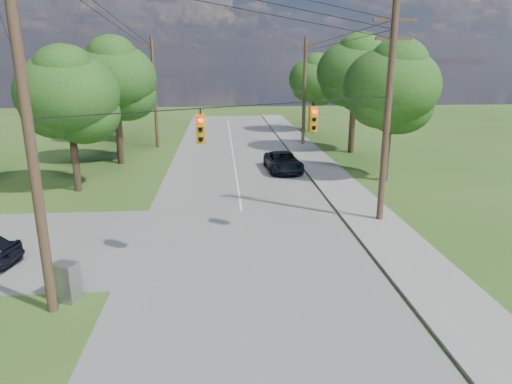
{
  "coord_description": "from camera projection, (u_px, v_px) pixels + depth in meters",
  "views": [
    {
      "loc": [
        0.96,
        -13.29,
        7.79
      ],
      "look_at": [
        2.39,
        5.0,
        2.54
      ],
      "focal_mm": 32.0,
      "sensor_mm": 36.0,
      "label": 1
    }
  ],
  "objects": [
    {
      "name": "ground",
      "position": [
        195.0,
        311.0,
        14.81
      ],
      "size": [
        140.0,
        140.0,
        0.0
      ],
      "primitive_type": "plane",
      "color": "#30541C",
      "rests_on": "ground"
    },
    {
      "name": "main_road",
      "position": [
        247.0,
        248.0,
        19.74
      ],
      "size": [
        10.0,
        100.0,
        0.03
      ],
      "primitive_type": "cube",
      "color": "gray",
      "rests_on": "ground"
    },
    {
      "name": "sidewalk_east",
      "position": [
        398.0,
        243.0,
        20.23
      ],
      "size": [
        2.6,
        100.0,
        0.12
      ],
      "primitive_type": "cube",
      "color": "gray",
      "rests_on": "ground"
    },
    {
      "name": "pole_sw",
      "position": [
        27.0,
        118.0,
        13.13
      ],
      "size": [
        2.0,
        0.32,
        12.0
      ],
      "color": "#4C3627",
      "rests_on": "ground"
    },
    {
      "name": "pole_ne",
      "position": [
        388.0,
        112.0,
        21.63
      ],
      "size": [
        2.0,
        0.32,
        10.5
      ],
      "color": "#4C3627",
      "rests_on": "ground"
    },
    {
      "name": "pole_north_e",
      "position": [
        304.0,
        91.0,
        42.81
      ],
      "size": [
        2.0,
        0.32,
        10.0
      ],
      "color": "#4C3627",
      "rests_on": "ground"
    },
    {
      "name": "pole_north_w",
      "position": [
        155.0,
        92.0,
        41.77
      ],
      "size": [
        2.0,
        0.32,
        10.0
      ],
      "color": "#4C3627",
      "rests_on": "ground"
    },
    {
      "name": "power_lines",
      "position": [
        229.0,
        34.0,
        23.46
      ],
      "size": [
        13.93,
        29.62,
        4.93
      ],
      "color": "black",
      "rests_on": "ground"
    },
    {
      "name": "traffic_signals",
      "position": [
        261.0,
        123.0,
        17.73
      ],
      "size": [
        4.91,
        3.27,
        1.05
      ],
      "color": "orange",
      "rests_on": "ground"
    },
    {
      "name": "tree_w_near",
      "position": [
        68.0,
        94.0,
        26.95
      ],
      "size": [
        6.0,
        6.0,
        8.4
      ],
      "color": "#463023",
      "rests_on": "ground"
    },
    {
      "name": "tree_w_mid",
      "position": [
        114.0,
        78.0,
        34.51
      ],
      "size": [
        6.4,
        6.4,
        9.22
      ],
      "color": "#463023",
      "rests_on": "ground"
    },
    {
      "name": "tree_w_far",
      "position": [
        116.0,
        78.0,
        44.04
      ],
      "size": [
        6.0,
        6.0,
        8.73
      ],
      "color": "#463023",
      "rests_on": "ground"
    },
    {
      "name": "tree_e_near",
      "position": [
        391.0,
        86.0,
        29.32
      ],
      "size": [
        6.2,
        6.2,
        8.81
      ],
      "color": "#463023",
      "rests_on": "ground"
    },
    {
      "name": "tree_e_mid",
      "position": [
        355.0,
        72.0,
        38.76
      ],
      "size": [
        6.6,
        6.6,
        9.64
      ],
      "color": "#463023",
      "rests_on": "ground"
    },
    {
      "name": "tree_e_far",
      "position": [
        315.0,
        79.0,
        50.45
      ],
      "size": [
        5.8,
        5.8,
        8.32
      ],
      "color": "#463023",
      "rests_on": "ground"
    },
    {
      "name": "car_main_north",
      "position": [
        283.0,
        162.0,
        33.41
      ],
      "size": [
        2.61,
        5.12,
        1.39
      ],
      "primitive_type": "imported",
      "rotation": [
        0.0,
        0.0,
        0.06
      ],
      "color": "black",
      "rests_on": "main_road"
    },
    {
      "name": "control_cabinet",
      "position": [
        67.0,
        282.0,
        15.26
      ],
      "size": [
        0.92,
        0.82,
        1.38
      ],
      "primitive_type": "cube",
      "rotation": [
        0.0,
        0.0,
        -0.42
      ],
      "color": "gray",
      "rests_on": "ground"
    }
  ]
}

